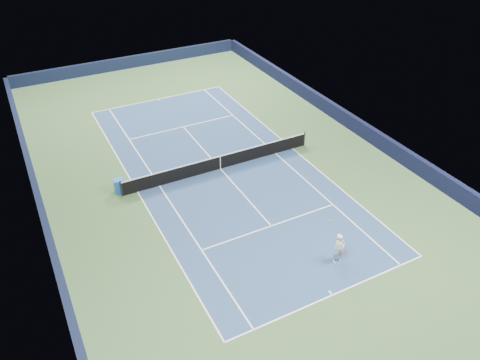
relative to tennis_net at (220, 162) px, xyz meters
name	(u,v)px	position (x,y,z in m)	size (l,w,h in m)	color
ground	(220,169)	(0.00, 0.00, -0.50)	(40.00, 40.00, 0.00)	#36562F
wall_far	(130,62)	(0.00, 19.82, 0.05)	(22.00, 0.35, 1.10)	black
wall_right	(355,125)	(10.82, 0.00, 0.05)	(0.35, 40.00, 1.10)	black
wall_left	(42,210)	(-10.82, 0.00, 0.05)	(0.35, 40.00, 1.10)	black
court_surface	(220,169)	(0.00, 0.00, -0.50)	(10.97, 23.77, 0.01)	navy
baseline_far	(159,99)	(0.00, 11.88, -0.50)	(10.97, 0.08, 0.00)	white
baseline_near	(333,295)	(0.00, -11.88, -0.50)	(10.97, 0.08, 0.00)	white
sideline_doubles_right	(293,148)	(5.49, 0.00, -0.50)	(0.08, 23.77, 0.00)	white
sideline_doubles_left	(138,192)	(-5.49, 0.00, -0.50)	(0.08, 23.77, 0.00)	white
sideline_singles_right	(275,153)	(4.12, 0.00, -0.50)	(0.08, 23.77, 0.00)	white
sideline_singles_left	(159,186)	(-4.12, 0.00, -0.50)	(0.08, 23.77, 0.00)	white
service_line_far	(183,127)	(0.00, 6.40, -0.50)	(8.23, 0.08, 0.00)	white
service_line_near	(271,226)	(0.00, -6.40, -0.50)	(8.23, 0.08, 0.00)	white
center_service_line	(220,169)	(0.00, 0.00, -0.50)	(0.08, 12.80, 0.00)	white
center_mark_far	(159,100)	(0.00, 11.73, -0.50)	(0.08, 0.30, 0.00)	white
center_mark_near	(331,293)	(0.00, -11.73, -0.50)	(0.08, 0.30, 0.00)	white
tennis_net	(220,162)	(0.00, 0.00, 0.00)	(12.90, 0.10, 1.07)	black
sponsor_cube	(119,186)	(-6.40, 0.47, -0.05)	(0.63, 0.55, 0.91)	blue
tennis_player	(339,249)	(1.51, -10.22, 0.35)	(0.79, 1.25, 1.87)	silver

